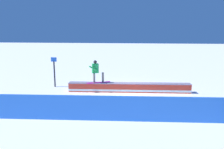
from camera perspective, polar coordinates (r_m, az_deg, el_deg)
The scene contains 5 objects.
ground_plane at distance 14.17m, azimuth 4.53°, elevation -4.63°, with size 120.00×120.00×0.00m, color white.
grind_box at distance 14.09m, azimuth 4.54°, elevation -3.55°, with size 7.92×1.05×0.61m.
snowboarder at distance 13.89m, azimuth -4.22°, elevation 1.02°, with size 1.55×0.91×1.48m.
safety_fence at distance 9.52m, azimuth 3.39°, elevation -9.04°, with size 11.34×0.06×1.15m, color #2E76E8.
trail_marker at distance 15.73m, azimuth -15.05°, elevation 0.85°, with size 0.40×0.10×2.12m.
Camera 1 is at (-0.50, 13.62, 3.88)m, focal length 34.47 mm.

